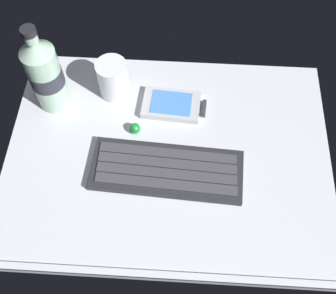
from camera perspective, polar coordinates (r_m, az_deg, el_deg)
ground_plane at (r=83.12cm, az=-0.01°, el=-1.50°), size 64.00×48.00×2.80cm
keyboard at (r=79.88cm, az=-0.17°, el=-3.16°), size 29.54×12.53×1.70cm
handheld_device at (r=87.82cm, az=0.88°, el=5.76°), size 13.17×8.43×1.50cm
juice_cup at (r=88.56cm, az=-7.52°, el=9.12°), size 6.40×6.40×8.50cm
water_bottle at (r=85.62cm, az=-16.48°, el=9.60°), size 6.73×6.73×20.80cm
trackball_mouse at (r=84.42cm, az=-4.55°, el=2.55°), size 2.20×2.20×2.20cm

